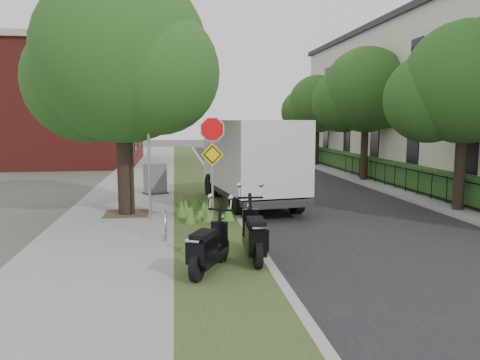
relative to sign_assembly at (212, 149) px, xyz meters
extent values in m
plane|color=#4C5147|center=(1.40, -0.58, -2.33)|extent=(120.00, 120.00, 0.00)
cube|color=gray|center=(-2.85, 9.42, -2.27)|extent=(3.50, 60.00, 0.12)
cube|color=#2E451D|center=(-0.10, 9.42, -2.27)|extent=(2.00, 60.00, 0.12)
cube|color=#9E9991|center=(0.90, 9.42, -2.26)|extent=(0.20, 60.00, 0.13)
cube|color=black|center=(4.40, 9.42, -2.32)|extent=(7.00, 60.00, 0.01)
cube|color=#9E9991|center=(7.90, 9.42, -2.26)|extent=(0.20, 60.00, 0.13)
cube|color=gray|center=(9.60, 9.42, -2.27)|extent=(3.20, 60.00, 0.12)
cylinder|color=black|center=(-2.60, 2.22, 0.03)|extent=(0.52, 0.52, 4.48)
sphere|color=#1C4C19|center=(-2.60, 2.22, 2.75)|extent=(5.40, 5.40, 5.40)
sphere|color=#1C4C19|center=(-3.81, 3.03, 2.08)|extent=(4.05, 4.05, 4.05)
sphere|color=#1C4C19|center=(-1.52, 1.54, 2.21)|extent=(3.78, 3.78, 3.78)
cube|color=#473828|center=(-2.60, 2.22, -2.20)|extent=(1.40, 1.40, 0.01)
cylinder|color=#A5A8AD|center=(-1.80, 1.22, -0.21)|extent=(0.08, 0.08, 4.00)
torus|color=#A5A8AD|center=(-1.30, -1.18, -1.83)|extent=(0.05, 0.77, 0.77)
cube|color=#A5A8AD|center=(-1.30, -1.54, -2.19)|extent=(0.06, 0.06, 0.04)
cube|color=#A5A8AD|center=(-1.30, -0.82, -2.19)|extent=(0.06, 0.06, 0.04)
cylinder|color=#A5A8AD|center=(0.00, 0.02, -0.71)|extent=(0.07, 0.07, 3.00)
cylinder|color=red|center=(0.00, -0.01, 0.54)|extent=(0.86, 0.03, 0.86)
cylinder|color=white|center=(0.00, 0.00, 0.54)|extent=(0.94, 0.02, 0.94)
cube|color=yellow|center=(0.00, -0.01, -0.16)|extent=(0.64, 0.03, 0.64)
cube|color=black|center=(8.60, 9.42, -1.26)|extent=(0.04, 24.00, 0.04)
cube|color=black|center=(8.60, 9.42, -2.06)|extent=(0.04, 24.00, 0.04)
cylinder|color=black|center=(8.60, 9.42, -1.71)|extent=(0.03, 0.03, 1.00)
cube|color=#204C1B|center=(9.30, 9.42, -1.66)|extent=(1.00, 24.00, 1.10)
cube|color=beige|center=(12.90, 9.42, 1.67)|extent=(7.00, 26.00, 8.00)
cube|color=#2D2D33|center=(12.90, 9.42, 5.72)|extent=(7.40, 26.40, 0.30)
cube|color=#2D2D33|center=(9.35, 9.42, 1.97)|extent=(0.25, 26.00, 0.60)
cube|color=maroon|center=(-8.10, 21.42, 1.67)|extent=(9.00, 10.00, 8.00)
cube|color=#9E9991|center=(-8.10, 21.42, 5.77)|extent=(9.40, 10.40, 0.40)
cylinder|color=black|center=(8.40, 1.42, -0.30)|extent=(0.36, 0.36, 3.81)
sphere|color=#1C4C19|center=(8.40, 1.42, 2.01)|extent=(4.00, 4.00, 4.00)
sphere|color=#1C4C19|center=(7.50, 2.02, 1.51)|extent=(3.00, 3.00, 3.00)
cylinder|color=black|center=(8.40, 9.42, -0.19)|extent=(0.36, 0.36, 4.03)
sphere|color=#1C4C19|center=(8.40, 9.42, 2.26)|extent=(4.20, 4.20, 4.20)
sphere|color=#1C4C19|center=(7.46, 10.05, 1.73)|extent=(3.15, 3.15, 3.15)
sphere|color=#1C4C19|center=(9.24, 8.89, 1.84)|extent=(2.94, 2.94, 2.94)
cylinder|color=black|center=(8.40, 17.42, -0.39)|extent=(0.36, 0.36, 3.64)
sphere|color=#1C4C19|center=(8.40, 17.42, 1.82)|extent=(3.80, 3.80, 3.80)
sphere|color=#1C4C19|center=(7.54, 17.99, 1.35)|extent=(2.85, 2.85, 2.85)
sphere|color=#1C4C19|center=(9.16, 16.94, 1.44)|extent=(2.66, 2.66, 2.66)
cylinder|color=black|center=(0.66, -2.42, -1.91)|extent=(0.16, 0.60, 0.59)
cylinder|color=black|center=(0.61, -3.83, -1.91)|extent=(0.16, 0.60, 0.59)
cube|color=black|center=(0.63, -3.18, -1.89)|extent=(0.44, 1.33, 0.21)
cube|color=black|center=(0.62, -3.58, -1.61)|extent=(0.44, 0.76, 0.46)
cube|color=black|center=(0.62, -3.53, -1.32)|extent=(0.37, 0.70, 0.14)
cylinder|color=black|center=(-0.08, -3.28, -1.93)|extent=(0.36, 0.55, 0.55)
cylinder|color=black|center=(-0.66, -4.45, -1.93)|extent=(0.36, 0.55, 0.55)
cube|color=black|center=(-0.39, -3.91, -1.91)|extent=(0.86, 1.24, 0.19)
cube|color=black|center=(-0.56, -4.24, -1.66)|extent=(0.65, 0.78, 0.42)
cube|color=black|center=(-0.53, -4.20, -1.38)|extent=(0.57, 0.71, 0.13)
cube|color=#262628|center=(1.70, 3.53, -1.77)|extent=(3.00, 6.03, 0.20)
cube|color=#B7BABC|center=(1.37, 5.74, -0.85)|extent=(2.43, 1.84, 1.74)
cube|color=silver|center=(1.79, 2.94, -0.41)|extent=(2.98, 4.44, 2.39)
cube|color=#262628|center=(-1.84, 6.31, -2.19)|extent=(1.09, 0.93, 0.04)
cube|color=slate|center=(-1.84, 6.31, -1.59)|extent=(0.96, 0.79, 1.24)
camera|label=1|loc=(-1.04, -12.94, 0.82)|focal=35.00mm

